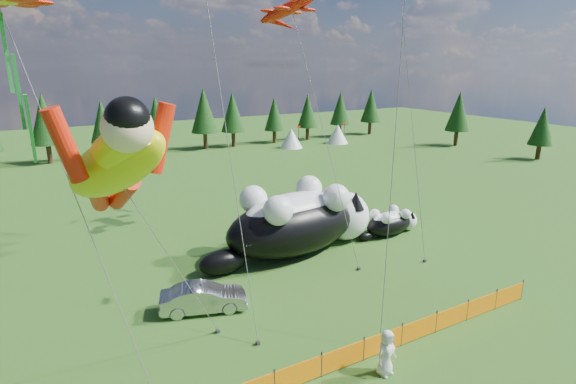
{
  "coord_description": "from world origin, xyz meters",
  "views": [
    {
      "loc": [
        -9.14,
        -15.03,
        11.41
      ],
      "look_at": [
        1.45,
        4.0,
        5.22
      ],
      "focal_mm": 28.0,
      "sensor_mm": 36.0,
      "label": 1
    }
  ],
  "objects": [
    {
      "name": "spectator_e",
      "position": [
        1.23,
        -4.04,
        0.93
      ],
      "size": [
        0.98,
        0.72,
        1.85
      ],
      "primitive_type": "imported",
      "rotation": [
        0.0,
        0.0,
        0.15
      ],
      "color": "silver",
      "rests_on": "ground"
    },
    {
      "name": "festival_tents",
      "position": [
        11.0,
        40.0,
        1.4
      ],
      "size": [
        50.0,
        3.2,
        2.8
      ],
      "primitive_type": null,
      "color": "white",
      "rests_on": "ground"
    },
    {
      "name": "safety_fence",
      "position": [
        0.0,
        -3.0,
        0.5
      ],
      "size": [
        22.06,
        0.06,
        1.1
      ],
      "color": "#262626",
      "rests_on": "ground"
    },
    {
      "name": "superhero_kite",
      "position": [
        -7.34,
        -1.31,
        8.58
      ],
      "size": [
        7.32,
        6.83,
        11.59
      ],
      "color": "#D8D40B",
      "rests_on": "ground"
    },
    {
      "name": "car",
      "position": [
        -3.31,
        3.76,
        0.67
      ],
      "size": [
        4.34,
        2.59,
        1.35
      ],
      "primitive_type": "imported",
      "rotation": [
        0.0,
        0.0,
        1.27
      ],
      "color": "#AEADB2",
      "rests_on": "ground"
    },
    {
      "name": "ground",
      "position": [
        0.0,
        0.0,
        0.0
      ],
      "size": [
        160.0,
        160.0,
        0.0
      ],
      "primitive_type": "plane",
      "color": "#12390A",
      "rests_on": "ground"
    },
    {
      "name": "gecko_kite",
      "position": [
        5.83,
        11.8,
        14.86
      ],
      "size": [
        6.17,
        11.68,
        17.02
      ],
      "color": "red",
      "rests_on": "ground"
    },
    {
      "name": "cat_large",
      "position": [
        4.36,
        7.65,
        2.1
      ],
      "size": [
        12.26,
        5.3,
        4.43
      ],
      "rotation": [
        0.0,
        0.0,
        0.11
      ],
      "color": "black",
      "rests_on": "ground"
    },
    {
      "name": "tree_line",
      "position": [
        0.0,
        45.0,
        4.0
      ],
      "size": [
        90.0,
        4.0,
        8.0
      ],
      "primitive_type": null,
      "color": "black",
      "rests_on": "ground"
    },
    {
      "name": "cat_small",
      "position": [
        11.46,
        7.18,
        0.89
      ],
      "size": [
        5.17,
        2.06,
        1.87
      ],
      "rotation": [
        0.0,
        0.0,
        0.07
      ],
      "color": "black",
      "rests_on": "ground"
    }
  ]
}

